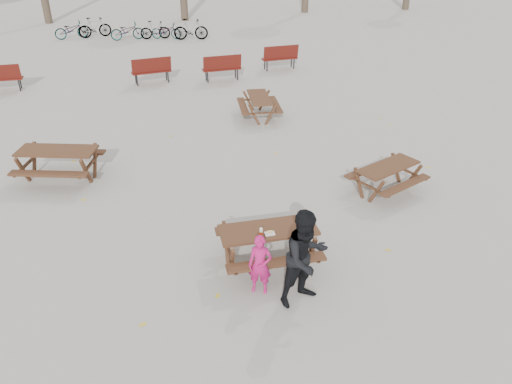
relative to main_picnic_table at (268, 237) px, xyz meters
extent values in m
plane|color=gray|center=(0.00, 0.00, -0.59)|extent=(80.00, 80.00, 0.00)
cube|color=#332112|center=(0.00, 0.00, 0.16)|extent=(1.80, 0.70, 0.05)
cube|color=#332112|center=(0.00, -0.60, -0.14)|extent=(1.80, 0.25, 0.05)
cube|color=#332112|center=(0.00, 0.60, -0.14)|extent=(1.80, 0.25, 0.05)
cylinder|color=#332112|center=(-0.75, -0.30, -0.22)|extent=(0.08, 0.08, 0.73)
cylinder|color=#332112|center=(-0.75, 0.30, -0.22)|extent=(0.08, 0.08, 0.73)
cylinder|color=#332112|center=(0.75, -0.30, -0.22)|extent=(0.08, 0.08, 0.73)
cylinder|color=#332112|center=(0.75, 0.30, -0.22)|extent=(0.08, 0.08, 0.73)
cube|color=silver|center=(-0.02, -0.18, 0.21)|extent=(0.18, 0.11, 0.03)
ellipsoid|color=tan|center=(-0.02, -0.18, 0.25)|extent=(0.14, 0.06, 0.05)
cylinder|color=silver|center=(-0.18, -0.18, 0.26)|extent=(0.06, 0.06, 0.15)
cylinder|color=#E4430C|center=(-0.18, -0.18, 0.25)|extent=(0.07, 0.07, 0.05)
cylinder|color=white|center=(-0.18, -0.18, 0.35)|extent=(0.03, 0.03, 0.02)
imported|color=#BD1763|center=(-0.34, -0.75, -0.02)|extent=(0.49, 0.41, 1.14)
imported|color=black|center=(0.35, -1.13, 0.30)|extent=(1.04, 0.93, 1.77)
imported|color=black|center=(-5.26, 20.87, -0.14)|extent=(1.80, 1.02, 0.90)
imported|color=black|center=(-4.09, 20.91, -0.08)|extent=(1.76, 0.86, 1.02)
imported|color=black|center=(-2.44, 19.94, -0.14)|extent=(1.74, 0.80, 0.88)
imported|color=black|center=(-1.02, 19.77, -0.13)|extent=(1.55, 0.49, 0.92)
imported|color=black|center=(-0.46, 19.69, -0.17)|extent=(1.66, 0.99, 0.82)
imported|color=black|center=(0.77, 19.17, -0.06)|extent=(1.81, 0.74, 1.05)
camera|label=1|loc=(-1.95, -7.38, 5.28)|focal=35.00mm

